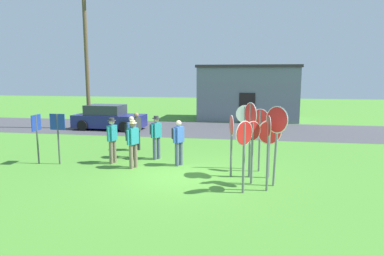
{
  "coord_description": "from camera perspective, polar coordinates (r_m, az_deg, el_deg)",
  "views": [
    {
      "loc": [
        2.21,
        -10.78,
        3.32
      ],
      "look_at": [
        0.02,
        2.13,
        1.3
      ],
      "focal_mm": 32.15,
      "sensor_mm": 36.0,
      "label": 1
    }
  ],
  "objects": [
    {
      "name": "person_in_teal",
      "position": [
        13.66,
        -5.99,
        -1.01
      ],
      "size": [
        0.46,
        0.51,
        1.74
      ],
      "color": "#4C5670",
      "rests_on": "ground"
    },
    {
      "name": "stop_sign_leaning_left",
      "position": [
        10.59,
        9.98,
        -2.36
      ],
      "size": [
        0.47,
        0.4,
        1.95
      ],
      "color": "slate",
      "rests_on": "ground"
    },
    {
      "name": "person_on_left",
      "position": [
        15.39,
        -9.23,
        -0.09
      ],
      "size": [
        0.44,
        0.53,
        1.69
      ],
      "color": "#2D2D33",
      "rests_on": "ground"
    },
    {
      "name": "info_panel_middle",
      "position": [
        13.7,
        -21.37,
        -0.24
      ],
      "size": [
        0.6,
        0.06,
        1.91
      ],
      "color": "#4C4C51",
      "rests_on": "ground"
    },
    {
      "name": "stop_sign_nearest",
      "position": [
        10.5,
        13.82,
        -0.54
      ],
      "size": [
        0.62,
        0.59,
        2.42
      ],
      "color": "slate",
      "rests_on": "ground"
    },
    {
      "name": "stop_sign_far_back",
      "position": [
        12.0,
        11.2,
        -0.28
      ],
      "size": [
        0.59,
        0.3,
        2.19
      ],
      "color": "slate",
      "rests_on": "ground"
    },
    {
      "name": "person_with_sunhat",
      "position": [
        13.27,
        -13.09,
        -1.6
      ],
      "size": [
        0.32,
        0.56,
        1.74
      ],
      "color": "#7A6B56",
      "rests_on": "ground"
    },
    {
      "name": "stop_sign_leaning_right",
      "position": [
        10.0,
        12.52,
        -2.19
      ],
      "size": [
        0.11,
        0.6,
        2.2
      ],
      "color": "slate",
      "rests_on": "ground"
    },
    {
      "name": "utility_pole",
      "position": [
        22.33,
        -17.13,
        11.67
      ],
      "size": [
        1.8,
        0.24,
        8.82
      ],
      "color": "brown",
      "rests_on": "ground"
    },
    {
      "name": "person_holding_notes",
      "position": [
        12.64,
        -2.28,
        -1.9
      ],
      "size": [
        0.46,
        0.5,
        1.69
      ],
      "color": "#4C5670",
      "rests_on": "ground"
    },
    {
      "name": "info_panel_leftmost",
      "position": [
        14.11,
        -24.37,
        -0.31
      ],
      "size": [
        0.06,
        0.6,
        1.86
      ],
      "color": "#4C4C51",
      "rests_on": "ground"
    },
    {
      "name": "person_near_signs",
      "position": [
        14.03,
        -10.04,
        -0.96
      ],
      "size": [
        0.4,
        0.56,
        1.69
      ],
      "color": "#2D2D33",
      "rests_on": "ground"
    },
    {
      "name": "ground_plane",
      "position": [
        11.49,
        -1.88,
        -8.02
      ],
      "size": [
        80.0,
        80.0,
        0.0
      ],
      "primitive_type": "plane",
      "color": "#47842D"
    },
    {
      "name": "stop_sign_rear_left",
      "position": [
        11.24,
        9.62,
        0.32
      ],
      "size": [
        0.39,
        0.7,
        2.46
      ],
      "color": "slate",
      "rests_on": "ground"
    },
    {
      "name": "building_background",
      "position": [
        26.37,
        9.21,
        5.84
      ],
      "size": [
        7.34,
        4.43,
        4.04
      ],
      "color": "slate",
      "rests_on": "ground"
    },
    {
      "name": "parked_car_on_street",
      "position": [
        21.86,
        -13.67,
        1.6
      ],
      "size": [
        4.37,
        2.15,
        1.51
      ],
      "color": "navy",
      "rests_on": "ground"
    },
    {
      "name": "street_asphalt",
      "position": [
        21.26,
        3.57,
        -0.22
      ],
      "size": [
        60.0,
        6.4,
        0.01
      ],
      "primitive_type": "cube",
      "color": "#424247",
      "rests_on": "ground"
    },
    {
      "name": "stop_sign_rear_right",
      "position": [
        11.32,
        12.73,
        -1.74
      ],
      "size": [
        0.78,
        0.22,
        1.91
      ],
      "color": "slate",
      "rests_on": "ground"
    },
    {
      "name": "person_in_dark_shirt",
      "position": [
        12.46,
        -9.83,
        -2.04
      ],
      "size": [
        0.45,
        0.52,
        1.74
      ],
      "color": "#7A6B56",
      "rests_on": "ground"
    },
    {
      "name": "stop_sign_low_front",
      "position": [
        12.26,
        8.7,
        0.22
      ],
      "size": [
        0.62,
        0.16,
        2.28
      ],
      "color": "slate",
      "rests_on": "ground"
    },
    {
      "name": "stop_sign_tallest",
      "position": [
        11.24,
        6.55,
        -1.2
      ],
      "size": [
        0.17,
        0.68,
        2.05
      ],
      "color": "slate",
      "rests_on": "ground"
    },
    {
      "name": "stop_sign_center_cluster",
      "position": [
        9.69,
        8.63,
        -2.73
      ],
      "size": [
        0.45,
        0.55,
        2.08
      ],
      "color": "slate",
      "rests_on": "ground"
    }
  ]
}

